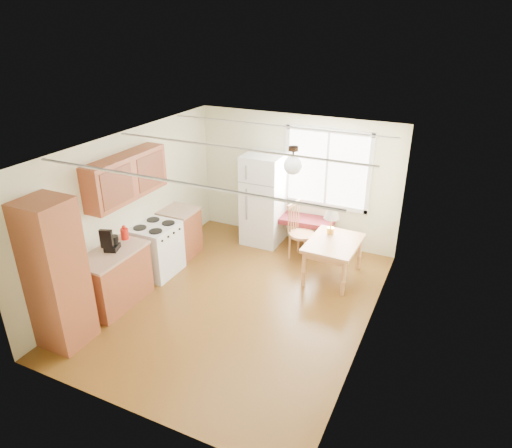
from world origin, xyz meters
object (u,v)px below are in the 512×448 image
Objects in this scene: dining_table at (333,247)px; bench at (300,220)px; chair at (297,227)px; refrigerator at (264,199)px.

bench is at bearing 138.14° from dining_table.
chair is at bearing 153.11° from dining_table.
refrigerator reaches higher than bench.
dining_table is (0.92, -0.87, 0.04)m from bench.
refrigerator is 1.68× the size of chair.
chair is at bearing -79.14° from bench.
refrigerator is at bearing -175.48° from bench.
chair is (0.83, -0.33, -0.28)m from refrigerator.
bench is 1.27m from dining_table.
dining_table is at bearing -17.28° from chair.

